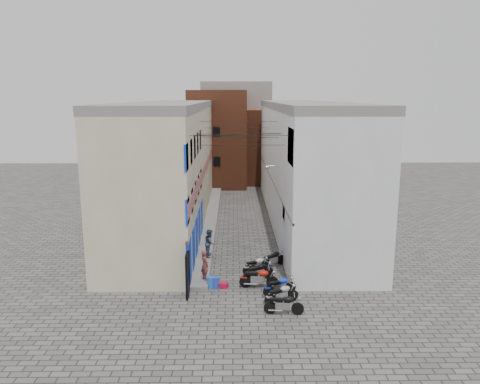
{
  "coord_description": "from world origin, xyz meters",
  "views": [
    {
      "loc": [
        -0.3,
        -21.49,
        9.44
      ],
      "look_at": [
        0.12,
        9.74,
        3.0
      ],
      "focal_mm": 35.0,
      "sensor_mm": 36.0,
      "label": 1
    }
  ],
  "objects_px": {
    "person_b": "(210,243)",
    "motorcycle_e": "(259,271)",
    "motorcycle_f": "(257,264)",
    "motorcycle_b": "(282,293)",
    "motorcycle_c": "(280,285)",
    "red_crate": "(224,285)",
    "water_jug_near": "(215,282)",
    "motorcycle_a": "(284,303)",
    "motorcycle_g": "(273,258)",
    "water_jug_far": "(210,282)",
    "motorcycle_d": "(259,277)",
    "person_a": "(205,265)"
  },
  "relations": [
    {
      "from": "motorcycle_c",
      "to": "water_jug_near",
      "type": "distance_m",
      "value": 3.26
    },
    {
      "from": "motorcycle_g",
      "to": "motorcycle_c",
      "type": "bearing_deg",
      "value": -38.59
    },
    {
      "from": "motorcycle_a",
      "to": "water_jug_far",
      "type": "distance_m",
      "value": 4.47
    },
    {
      "from": "motorcycle_c",
      "to": "motorcycle_f",
      "type": "height_order",
      "value": "motorcycle_c"
    },
    {
      "from": "motorcycle_e",
      "to": "motorcycle_f",
      "type": "distance_m",
      "value": 1.04
    },
    {
      "from": "motorcycle_f",
      "to": "motorcycle_a",
      "type": "bearing_deg",
      "value": -18.28
    },
    {
      "from": "motorcycle_c",
      "to": "motorcycle_e",
      "type": "relative_size",
      "value": 0.95
    },
    {
      "from": "water_jug_far",
      "to": "red_crate",
      "type": "bearing_deg",
      "value": 0.0
    },
    {
      "from": "motorcycle_b",
      "to": "motorcycle_e",
      "type": "xyz_separation_m",
      "value": [
        -0.91,
        2.81,
        0.02
      ]
    },
    {
      "from": "motorcycle_c",
      "to": "motorcycle_e",
      "type": "bearing_deg",
      "value": -176.28
    },
    {
      "from": "motorcycle_a",
      "to": "red_crate",
      "type": "xyz_separation_m",
      "value": [
        -2.7,
        2.92,
        -0.39
      ]
    },
    {
      "from": "motorcycle_e",
      "to": "person_a",
      "type": "bearing_deg",
      "value": -110.32
    },
    {
      "from": "motorcycle_e",
      "to": "motorcycle_f",
      "type": "xyz_separation_m",
      "value": [
        -0.05,
        1.04,
        -0.04
      ]
    },
    {
      "from": "person_b",
      "to": "water_jug_far",
      "type": "relative_size",
      "value": 2.85
    },
    {
      "from": "person_b",
      "to": "motorcycle_a",
      "type": "bearing_deg",
      "value": -149.39
    },
    {
      "from": "person_a",
      "to": "motorcycle_g",
      "type": "bearing_deg",
      "value": -84.4
    },
    {
      "from": "water_jug_far",
      "to": "red_crate",
      "type": "distance_m",
      "value": 0.7
    },
    {
      "from": "red_crate",
      "to": "motorcycle_e",
      "type": "bearing_deg",
      "value": 27.65
    },
    {
      "from": "water_jug_near",
      "to": "motorcycle_a",
      "type": "bearing_deg",
      "value": -43.07
    },
    {
      "from": "motorcycle_f",
      "to": "motorcycle_e",
      "type": "bearing_deg",
      "value": -26.49
    },
    {
      "from": "motorcycle_a",
      "to": "motorcycle_b",
      "type": "relative_size",
      "value": 1.0
    },
    {
      "from": "motorcycle_b",
      "to": "motorcycle_f",
      "type": "xyz_separation_m",
      "value": [
        -0.96,
        3.84,
        -0.02
      ]
    },
    {
      "from": "motorcycle_a",
      "to": "motorcycle_g",
      "type": "bearing_deg",
      "value": -174.16
    },
    {
      "from": "motorcycle_g",
      "to": "person_b",
      "type": "distance_m",
      "value": 3.8
    },
    {
      "from": "red_crate",
      "to": "water_jug_near",
      "type": "bearing_deg",
      "value": 180.0
    },
    {
      "from": "motorcycle_d",
      "to": "red_crate",
      "type": "relative_size",
      "value": 4.99
    },
    {
      "from": "motorcycle_g",
      "to": "water_jug_near",
      "type": "relative_size",
      "value": 3.09
    },
    {
      "from": "motorcycle_f",
      "to": "motorcycle_b",
      "type": "bearing_deg",
      "value": -15.32
    },
    {
      "from": "motorcycle_f",
      "to": "water_jug_far",
      "type": "height_order",
      "value": "motorcycle_f"
    },
    {
      "from": "motorcycle_a",
      "to": "motorcycle_c",
      "type": "relative_size",
      "value": 1.01
    },
    {
      "from": "motorcycle_c",
      "to": "water_jug_far",
      "type": "distance_m",
      "value": 3.51
    },
    {
      "from": "motorcycle_f",
      "to": "water_jug_near",
      "type": "bearing_deg",
      "value": -76.99
    },
    {
      "from": "water_jug_near",
      "to": "red_crate",
      "type": "xyz_separation_m",
      "value": [
        0.43,
        0.0,
        -0.16
      ]
    },
    {
      "from": "motorcycle_d",
      "to": "water_jug_near",
      "type": "distance_m",
      "value": 2.2
    },
    {
      "from": "person_a",
      "to": "motorcycle_f",
      "type": "bearing_deg",
      "value": -89.2
    },
    {
      "from": "person_b",
      "to": "water_jug_near",
      "type": "bearing_deg",
      "value": -170.18
    },
    {
      "from": "motorcycle_e",
      "to": "motorcycle_c",
      "type": "bearing_deg",
      "value": -2.25
    },
    {
      "from": "motorcycle_f",
      "to": "motorcycle_g",
      "type": "xyz_separation_m",
      "value": [
        0.98,
        0.95,
        0.01
      ]
    },
    {
      "from": "water_jug_far",
      "to": "person_a",
      "type": "bearing_deg",
      "value": 120.39
    },
    {
      "from": "motorcycle_f",
      "to": "person_b",
      "type": "bearing_deg",
      "value": -157.14
    },
    {
      "from": "person_b",
      "to": "motorcycle_b",
      "type": "bearing_deg",
      "value": -145.36
    },
    {
      "from": "motorcycle_d",
      "to": "person_a",
      "type": "relative_size",
      "value": 1.25
    },
    {
      "from": "red_crate",
      "to": "person_b",
      "type": "bearing_deg",
      "value": 102.5
    },
    {
      "from": "person_b",
      "to": "motorcycle_e",
      "type": "bearing_deg",
      "value": -135.67
    },
    {
      "from": "motorcycle_d",
      "to": "motorcycle_e",
      "type": "relative_size",
      "value": 1.07
    },
    {
      "from": "motorcycle_c",
      "to": "motorcycle_f",
      "type": "xyz_separation_m",
      "value": [
        -0.98,
        2.85,
        -0.01
      ]
    },
    {
      "from": "water_jug_far",
      "to": "motorcycle_a",
      "type": "bearing_deg",
      "value": -40.81
    },
    {
      "from": "water_jug_far",
      "to": "red_crate",
      "type": "height_order",
      "value": "water_jug_far"
    },
    {
      "from": "motorcycle_b",
      "to": "person_a",
      "type": "relative_size",
      "value": 1.13
    },
    {
      "from": "motorcycle_e",
      "to": "water_jug_near",
      "type": "bearing_deg",
      "value": -96.36
    }
  ]
}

